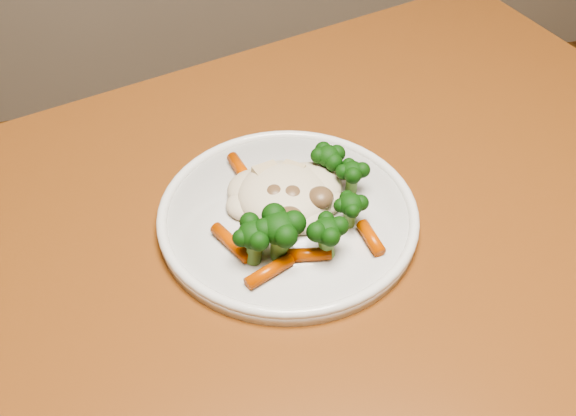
# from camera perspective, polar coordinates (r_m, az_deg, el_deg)

# --- Properties ---
(dining_table) EXTENTS (1.27, 1.02, 0.75)m
(dining_table) POSITION_cam_1_polar(r_m,az_deg,el_deg) (0.71, -2.84, -13.55)
(dining_table) COLOR brown
(dining_table) RESTS_ON ground
(plate) EXTENTS (0.25, 0.25, 0.01)m
(plate) POSITION_cam_1_polar(r_m,az_deg,el_deg) (0.69, 0.00, -0.80)
(plate) COLOR silver
(plate) RESTS_ON dining_table
(meal) EXTENTS (0.16, 0.18, 0.05)m
(meal) POSITION_cam_1_polar(r_m,az_deg,el_deg) (0.67, 0.45, 0.33)
(meal) COLOR beige
(meal) RESTS_ON plate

